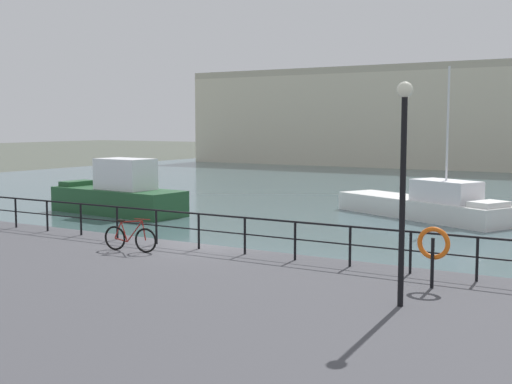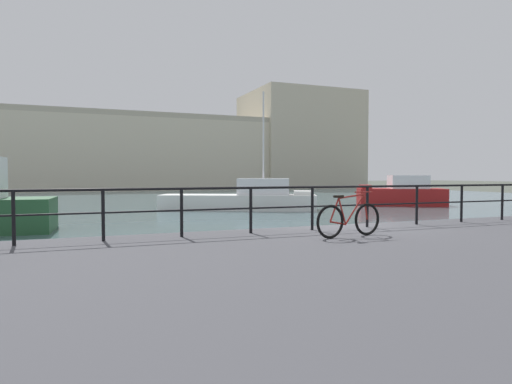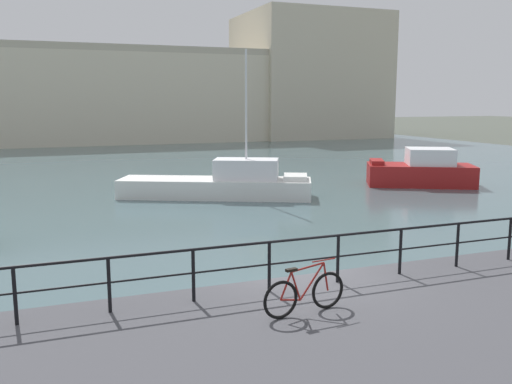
% 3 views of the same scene
% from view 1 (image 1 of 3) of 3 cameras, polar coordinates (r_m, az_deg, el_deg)
% --- Properties ---
extents(ground_plane, '(240.00, 240.00, 0.00)m').
position_cam_1_polar(ground_plane, '(21.29, -4.55, -6.35)').
color(ground_plane, '#4C5147').
extents(water_basin, '(80.00, 60.00, 0.01)m').
position_cam_1_polar(water_basin, '(48.84, 16.61, 0.28)').
color(water_basin, '#476066').
rests_on(water_basin, ground_plane).
extents(quay_promenade, '(56.00, 13.00, 0.76)m').
position_cam_1_polar(quay_promenade, '(16.52, -18.01, -8.83)').
color(quay_promenade, '#47474C').
rests_on(quay_promenade, ground_plane).
extents(moored_blue_motorboat, '(7.45, 2.98, 2.75)m').
position_cam_1_polar(moored_blue_motorboat, '(34.27, -11.41, -0.19)').
color(moored_blue_motorboat, '#23512D').
rests_on(moored_blue_motorboat, water_basin).
extents(moored_small_launch, '(9.32, 6.02, 7.01)m').
position_cam_1_polar(moored_small_launch, '(32.93, 14.10, -1.03)').
color(moored_small_launch, white).
rests_on(moored_small_launch, water_basin).
extents(quay_railing, '(21.03, 0.07, 1.08)m').
position_cam_1_polar(quay_railing, '(20.66, -6.64, -2.54)').
color(quay_railing, black).
rests_on(quay_railing, quay_promenade).
extents(parked_bicycle, '(1.76, 0.31, 0.98)m').
position_cam_1_polar(parked_bicycle, '(20.09, -10.52, -3.84)').
color(parked_bicycle, black).
rests_on(parked_bicycle, quay_promenade).
extents(life_ring_stand, '(0.75, 0.16, 1.40)m').
position_cam_1_polar(life_ring_stand, '(15.85, 14.67, -4.34)').
color(life_ring_stand, black).
rests_on(life_ring_stand, quay_promenade).
extents(quay_lamp_post, '(0.32, 0.32, 4.53)m').
position_cam_1_polar(quay_lamp_post, '(13.87, 12.25, 2.33)').
color(quay_lamp_post, black).
rests_on(quay_lamp_post, quay_promenade).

